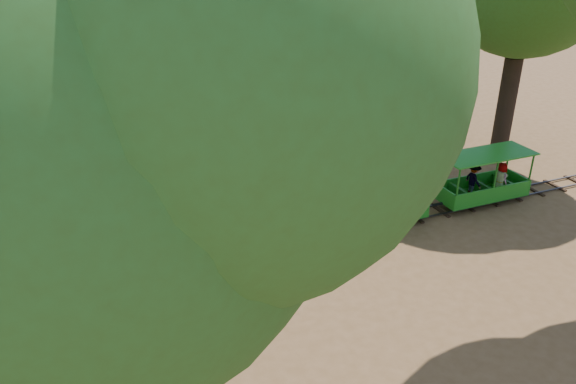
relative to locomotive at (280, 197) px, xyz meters
name	(u,v)px	position (x,y,z in m)	size (l,w,h in m)	color
ground	(331,234)	(1.63, -0.08, -1.53)	(90.00, 90.00, 0.00)	brown
track	(331,232)	(1.63, -0.08, -1.47)	(22.00, 1.00, 0.10)	#3F3D3A
locomotive	(280,197)	(0.00, 0.00, 0.00)	(2.34, 1.10, 2.69)	black
carriage_front	(377,204)	(3.16, -0.14, -0.76)	(3.24, 1.36, 1.68)	#20851D
carriage_rear	(483,183)	(7.24, -0.10, -0.79)	(3.24, 1.32, 1.68)	#20851D
oak_sw	(50,103)	(-5.41, -6.49, 5.21)	(8.58, 7.55, 9.82)	#2D2116
fence	(246,134)	(1.63, 7.92, -0.96)	(18.10, 0.10, 1.00)	brown
shrub_west	(25,149)	(-6.91, 9.22, -0.84)	(2.00, 1.54, 1.38)	#2D6B1E
shrub_mid_w	(221,116)	(0.92, 9.22, -0.47)	(3.07, 2.36, 2.13)	#2D6B1E
shrub_mid_e	(303,115)	(4.82, 9.22, -0.91)	(1.82, 1.40, 1.26)	#2D6B1E
shrub_east	(389,97)	(9.36, 9.22, -0.57)	(2.78, 2.14, 1.92)	#2D6B1E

